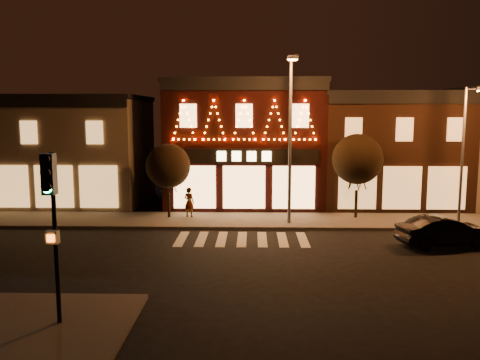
{
  "coord_description": "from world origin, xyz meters",
  "views": [
    {
      "loc": [
        0.51,
        -20.24,
        6.26
      ],
      "look_at": [
        -0.1,
        4.0,
        2.95
      ],
      "focal_mm": 37.77,
      "sensor_mm": 36.0,
      "label": 1
    }
  ],
  "objects_px": {
    "traffic_signal_near": "(52,205)",
    "streetlamp_mid": "(290,128)",
    "pedestrian": "(189,202)",
    "dark_sedan": "(444,231)"
  },
  "relations": [
    {
      "from": "traffic_signal_near",
      "to": "pedestrian",
      "type": "distance_m",
      "value": 15.41
    },
    {
      "from": "streetlamp_mid",
      "to": "pedestrian",
      "type": "height_order",
      "value": "streetlamp_mid"
    },
    {
      "from": "traffic_signal_near",
      "to": "dark_sedan",
      "type": "distance_m",
      "value": 17.63
    },
    {
      "from": "traffic_signal_near",
      "to": "pedestrian",
      "type": "height_order",
      "value": "traffic_signal_near"
    },
    {
      "from": "traffic_signal_near",
      "to": "dark_sedan",
      "type": "bearing_deg",
      "value": 34.04
    },
    {
      "from": "streetlamp_mid",
      "to": "dark_sedan",
      "type": "height_order",
      "value": "streetlamp_mid"
    },
    {
      "from": "traffic_signal_near",
      "to": "pedestrian",
      "type": "relative_size",
      "value": 2.87
    },
    {
      "from": "traffic_signal_near",
      "to": "streetlamp_mid",
      "type": "bearing_deg",
      "value": 61.39
    },
    {
      "from": "dark_sedan",
      "to": "traffic_signal_near",
      "type": "bearing_deg",
      "value": 112.15
    },
    {
      "from": "pedestrian",
      "to": "dark_sedan",
      "type": "bearing_deg",
      "value": -179.86
    }
  ]
}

